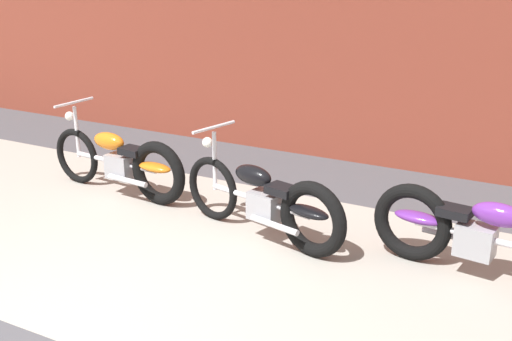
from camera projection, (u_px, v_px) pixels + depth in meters
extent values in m
cube|color=#9E998E|center=(192.00, 247.00, 5.98)|extent=(36.00, 3.50, 0.01)
torus|color=black|center=(77.00, 156.00, 7.59)|extent=(0.68, 0.14, 0.68)
torus|color=black|center=(158.00, 173.00, 6.91)|extent=(0.74, 0.19, 0.73)
cylinder|color=silver|center=(116.00, 162.00, 7.24)|extent=(1.24, 0.16, 0.06)
cube|color=#99999E|center=(121.00, 166.00, 7.21)|extent=(0.34, 0.25, 0.28)
ellipsoid|color=orange|center=(109.00, 141.00, 7.20)|extent=(0.45, 0.23, 0.20)
ellipsoid|color=orange|center=(155.00, 167.00, 6.92)|extent=(0.45, 0.22, 0.10)
cube|color=black|center=(132.00, 151.00, 7.04)|extent=(0.30, 0.22, 0.08)
cylinder|color=silver|center=(77.00, 132.00, 7.46)|extent=(0.05, 0.05, 0.62)
cylinder|color=silver|center=(74.00, 102.00, 7.35)|extent=(0.08, 0.58, 0.03)
sphere|color=white|center=(70.00, 116.00, 7.46)|extent=(0.11, 0.11, 0.11)
cylinder|color=silver|center=(127.00, 181.00, 7.00)|extent=(0.55, 0.11, 0.06)
torus|color=black|center=(213.00, 188.00, 6.53)|extent=(0.68, 0.24, 0.68)
torus|color=black|center=(313.00, 219.00, 5.71)|extent=(0.74, 0.30, 0.73)
cylinder|color=silver|center=(259.00, 200.00, 6.11)|extent=(1.21, 0.35, 0.06)
cube|color=#99999E|center=(265.00, 206.00, 6.07)|extent=(0.36, 0.29, 0.28)
ellipsoid|color=black|center=(253.00, 175.00, 6.08)|extent=(0.47, 0.29, 0.20)
ellipsoid|color=black|center=(308.00, 212.00, 5.72)|extent=(0.47, 0.28, 0.10)
cube|color=black|center=(282.00, 190.00, 5.88)|extent=(0.32, 0.26, 0.08)
cylinder|color=silver|center=(215.00, 161.00, 6.41)|extent=(0.05, 0.05, 0.62)
cylinder|color=silver|center=(214.00, 127.00, 6.29)|extent=(0.17, 0.57, 0.03)
sphere|color=white|center=(207.00, 142.00, 6.41)|extent=(0.11, 0.11, 0.11)
cylinder|color=silver|center=(274.00, 225.00, 5.84)|extent=(0.55, 0.19, 0.06)
torus|color=black|center=(412.00, 222.00, 5.64)|extent=(0.74, 0.22, 0.73)
cylinder|color=silver|center=(485.00, 239.00, 5.28)|extent=(1.23, 0.21, 0.06)
cube|color=#99999E|center=(475.00, 241.00, 5.34)|extent=(0.35, 0.26, 0.28)
ellipsoid|color=#6B2D93|center=(499.00, 215.00, 5.16)|extent=(0.46, 0.24, 0.20)
ellipsoid|color=#6B2D93|center=(418.00, 218.00, 5.60)|extent=(0.46, 0.23, 0.10)
cube|color=black|center=(455.00, 212.00, 5.38)|extent=(0.30, 0.23, 0.08)
cylinder|color=silver|center=(452.00, 236.00, 5.61)|extent=(0.55, 0.13, 0.06)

